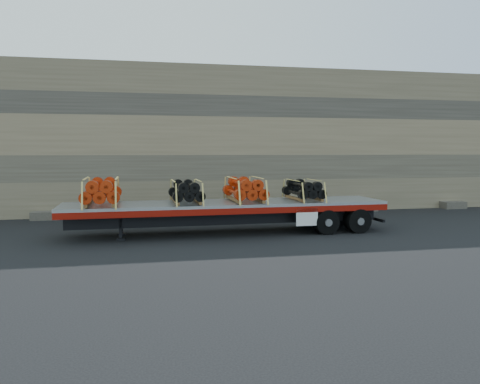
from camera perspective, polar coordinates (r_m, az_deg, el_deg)
The scene contains 7 objects.
ground at distance 17.48m, azimuth 0.97°, elevation -4.82°, with size 120.00×120.00×0.00m, color black.
rock_wall at distance 23.62m, azimuth -2.45°, elevation 6.26°, with size 44.00×3.00×7.00m, color #7A6B54.
trailer at distance 16.97m, azimuth -1.62°, elevation -3.14°, with size 11.55×2.22×1.16m, color #A6A8AD, non-canonical shape.
bundle_front at distance 16.58m, azimuth -16.49°, elevation -0.00°, with size 1.24×2.47×0.88m, color #AE2709, non-canonical shape.
bundle_midfront at distance 16.64m, azimuth -6.61°, elevation -0.01°, with size 1.08×2.15×0.76m, color black, non-canonical shape.
bundle_midrear at distance 17.00m, azimuth 0.57°, elevation 0.25°, with size 1.18×2.36×0.84m, color #AE2709, non-canonical shape.
bundle_rear at distance 17.66m, azimuth 7.72°, elevation 0.20°, with size 1.02×2.04×0.72m, color black, non-canonical shape.
Camera 1 is at (-3.74, -16.81, 2.98)m, focal length 35.00 mm.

